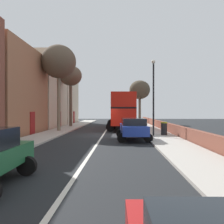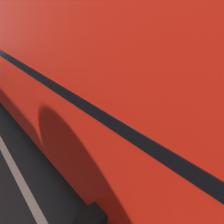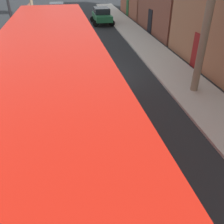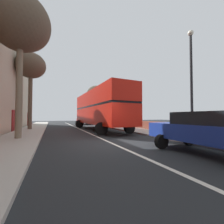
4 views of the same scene
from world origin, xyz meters
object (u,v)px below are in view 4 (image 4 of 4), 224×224
at_px(lamppost_right, 191,75).
at_px(litter_bin_right, 194,129).
at_px(parked_car_red_right_0, 84,119).
at_px(street_tree_left_0, 31,67).
at_px(double_decker_bus, 100,108).
at_px(street_tree_left_2, 20,24).
at_px(parked_car_blue_right_2, 208,130).
at_px(street_tree_right_3, 96,94).

bearing_deg(lamppost_right, litter_bin_right, 32.72).
height_order(parked_car_red_right_0, street_tree_left_0, street_tree_left_0).
bearing_deg(lamppost_right, parked_car_red_right_0, 95.02).
bearing_deg(parked_car_red_right_0, double_decker_bus, -93.92).
bearing_deg(litter_bin_right, lamppost_right, -147.28).
relative_size(double_decker_bus, street_tree_left_2, 1.28).
xyz_separation_m(double_decker_bus, parked_car_blue_right_2, (0.80, -10.76, -1.42)).
bearing_deg(street_tree_right_3, street_tree_left_0, -137.99).
xyz_separation_m(street_tree_left_2, street_tree_right_3, (9.86, 15.98, -1.53)).
height_order(street_tree_right_3, litter_bin_right, street_tree_right_3).
distance_m(parked_car_red_right_0, litter_bin_right, 20.01).
height_order(street_tree_left_2, street_tree_right_3, street_tree_left_2).
relative_size(parked_car_red_right_0, lamppost_right, 0.66).
bearing_deg(street_tree_right_3, double_decker_bus, -105.28).
xyz_separation_m(double_decker_bus, street_tree_right_3, (3.28, 11.99, 3.40)).
bearing_deg(street_tree_left_0, parked_car_red_right_0, 49.11).
xyz_separation_m(parked_car_blue_right_2, street_tree_left_0, (-7.61, 13.67, 5.85)).
height_order(double_decker_bus, litter_bin_right, double_decker_bus).
relative_size(parked_car_blue_right_2, street_tree_right_3, 0.63).
relative_size(parked_car_blue_right_2, street_tree_left_0, 0.57).
relative_size(street_tree_left_2, street_tree_right_3, 1.23).
relative_size(parked_car_red_right_0, litter_bin_right, 3.74).
relative_size(lamppost_right, litter_bin_right, 5.70).
relative_size(parked_car_red_right_0, street_tree_right_3, 0.57).
xyz_separation_m(double_decker_bus, litter_bin_right, (3.60, -8.12, -1.68)).
height_order(double_decker_bus, street_tree_left_0, street_tree_left_0).
distance_m(parked_car_blue_right_2, litter_bin_right, 3.86).
xyz_separation_m(street_tree_left_0, litter_bin_right, (10.41, -11.02, -6.11)).
xyz_separation_m(street_tree_right_3, lamppost_right, (-0.68, -20.75, -1.95)).
height_order(double_decker_bus, street_tree_right_3, street_tree_right_3).
relative_size(double_decker_bus, lamppost_right, 1.82).
relative_size(double_decker_bus, street_tree_right_3, 1.57).
xyz_separation_m(double_decker_bus, street_tree_left_2, (-6.59, -3.99, 4.93)).
height_order(street_tree_right_3, lamppost_right, street_tree_right_3).
bearing_deg(street_tree_left_2, parked_car_red_right_0, 64.79).
bearing_deg(street_tree_right_3, street_tree_left_2, -121.68).
bearing_deg(street_tree_right_3, litter_bin_right, -89.08).
bearing_deg(lamppost_right, double_decker_bus, 106.53).
bearing_deg(litter_bin_right, parked_car_blue_right_2, -136.64).
height_order(parked_car_blue_right_2, litter_bin_right, parked_car_blue_right_2).
xyz_separation_m(parked_car_red_right_0, street_tree_left_2, (-7.39, -15.69, 6.39)).
bearing_deg(lamppost_right, street_tree_left_2, 152.58).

